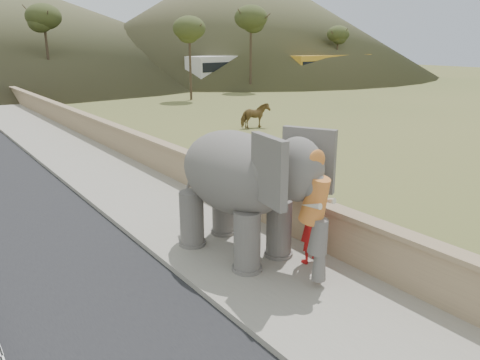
# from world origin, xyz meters

# --- Properties ---
(ground) EXTENTS (160.00, 160.00, 0.00)m
(ground) POSITION_xyz_m (0.00, 0.00, 0.00)
(ground) COLOR olive
(ground) RESTS_ON ground
(walkway) EXTENTS (3.00, 120.00, 0.15)m
(walkway) POSITION_xyz_m (0.00, 10.00, 0.07)
(walkway) COLOR #9E9687
(walkway) RESTS_ON ground
(parapet) EXTENTS (0.30, 120.00, 1.10)m
(parapet) POSITION_xyz_m (1.65, 10.00, 0.55)
(parapet) COLOR tan
(parapet) RESTS_ON ground
(cow) EXTENTS (1.64, 0.85, 1.34)m
(cow) POSITION_xyz_m (9.98, 13.76, 0.67)
(cow) COLOR brown
(cow) RESTS_ON ground
(distant_car) EXTENTS (4.25, 1.76, 1.44)m
(distant_car) POSITION_xyz_m (20.97, 36.90, 0.72)
(distant_car) COLOR silver
(distant_car) RESTS_ON ground
(bus_white) EXTENTS (11.24, 4.00, 3.10)m
(bus_white) POSITION_xyz_m (23.43, 34.91, 1.55)
(bus_white) COLOR silver
(bus_white) RESTS_ON ground
(bus_orange) EXTENTS (11.05, 2.72, 3.10)m
(bus_orange) POSITION_xyz_m (33.24, 30.73, 1.55)
(bus_orange) COLOR gold
(bus_orange) RESTS_ON ground
(hill_right) EXTENTS (56.00, 56.00, 16.00)m
(hill_right) POSITION_xyz_m (36.00, 52.00, 8.00)
(hill_right) COLOR brown
(hill_right) RESTS_ON ground
(elephant_and_man) EXTENTS (2.50, 4.09, 2.78)m
(elephant_and_man) POSITION_xyz_m (0.02, 1.47, 1.53)
(elephant_and_man) COLOR slate
(elephant_and_man) RESTS_ON ground
(trees) EXTENTS (47.97, 42.84, 9.71)m
(trees) POSITION_xyz_m (0.53, 28.11, 4.10)
(trees) COLOR #473828
(trees) RESTS_ON ground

